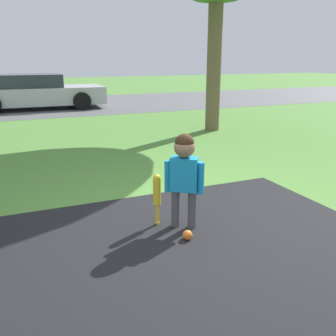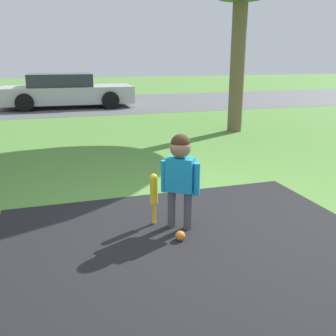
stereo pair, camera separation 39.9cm
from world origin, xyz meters
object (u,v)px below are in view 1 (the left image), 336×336
Objects in this scene: baseball_bat at (157,193)px; sports_ball at (187,235)px; child at (184,168)px; parked_car at (35,92)px.

baseball_bat is 0.54m from sports_ball.
parked_car is at bearing 128.20° from child.
child is at bearing -34.79° from baseball_bat.
child is 10.14m from parked_car.
child is 0.64m from sports_ball.
baseball_bat is at bearing 179.88° from child.
child is 0.39m from baseball_bat.
parked_car is at bearing 92.29° from baseball_bat.
child is 10.15× the size of sports_ball.
child reaches higher than sports_ball.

